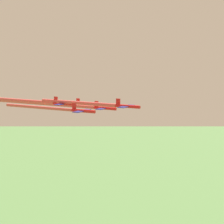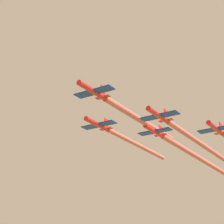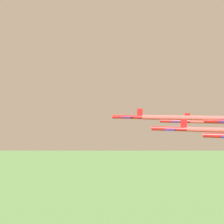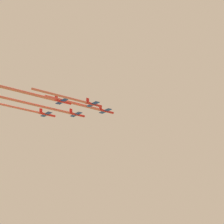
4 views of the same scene
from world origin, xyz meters
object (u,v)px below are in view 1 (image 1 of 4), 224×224
at_px(jet_0, 127,106).
at_px(jet_1, 104,108).
at_px(jet_2, 83,111).
at_px(jet_3, 85,105).
at_px(jet_4, 63,104).

height_order(jet_0, jet_1, jet_0).
distance_m(jet_2, jet_3, 26.02).
xyz_separation_m(jet_0, jet_1, (8.10, 12.45, -2.40)).
height_order(jet_1, jet_2, jet_2).
height_order(jet_0, jet_4, jet_0).
bearing_deg(jet_2, jet_4, -120.47).
xyz_separation_m(jet_1, jet_3, (8.10, 12.45, -0.49)).
relative_size(jet_0, jet_3, 1.00).
bearing_deg(jet_2, jet_3, -150.46).
relative_size(jet_0, jet_4, 1.00).
relative_size(jet_2, jet_4, 1.00).
relative_size(jet_2, jet_3, 1.00).
bearing_deg(jet_0, jet_1, -120.47).
relative_size(jet_3, jet_4, 1.00).
height_order(jet_0, jet_2, jet_0).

